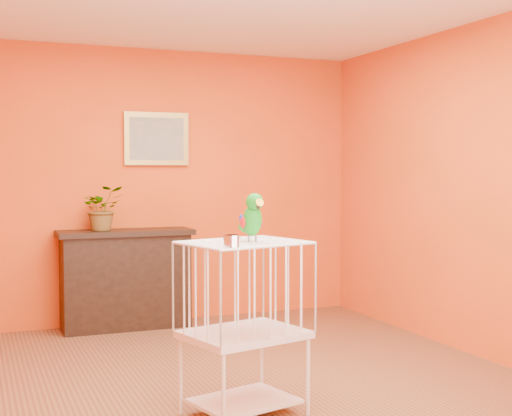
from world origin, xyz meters
name	(u,v)px	position (x,y,z in m)	size (l,w,h in m)	color
ground	(238,386)	(0.00, 0.00, 0.00)	(4.50, 4.50, 0.00)	brown
room_shell	(238,150)	(0.00, 0.00, 1.58)	(4.50, 4.50, 4.50)	#E84915
console_cabinet	(126,279)	(-0.35, 2.04, 0.45)	(1.22, 0.44, 0.91)	black
potted_plant	(102,213)	(-0.55, 2.05, 1.06)	(0.36, 0.40, 0.32)	#26722D
framed_picture	(157,139)	(0.00, 2.22, 1.75)	(0.62, 0.04, 0.50)	gold
birdcage	(244,325)	(-0.16, -0.55, 0.53)	(0.77, 0.66, 1.03)	silver
feed_cup	(232,241)	(-0.33, -0.81, 1.07)	(0.09, 0.09, 0.06)	silver
parrot	(252,217)	(-0.12, -0.57, 1.18)	(0.14, 0.26, 0.29)	#59544C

